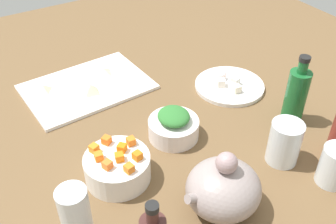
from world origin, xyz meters
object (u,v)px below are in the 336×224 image
Objects in this scene: bowl_carrots at (118,168)px; bottle_1 at (296,95)px; drinking_glass_0 at (76,217)px; cutting_board at (87,87)px; drinking_glass_1 at (284,143)px; drinking_glass_2 at (335,166)px; plate_tofu at (229,86)px; bowl_greens at (174,129)px; teapot at (223,188)px.

bottle_1 is at bearing 173.53° from bowl_carrots.
drinking_glass_0 reaches higher than bowl_carrots.
cutting_board is 60.21cm from drinking_glass_1.
drinking_glass_2 is at bearing 116.89° from cutting_board.
bottle_1 is at bearing 101.60° from plate_tofu.
bottle_1 reaches higher than drinking_glass_1.
bowl_greens is at bearing 108.00° from cutting_board.
bowl_carrots is 1.38× the size of drinking_glass_1.
drinking_glass_2 reaches higher than cutting_board.
cutting_board is at bearing -63.11° from drinking_glass_2.
bowl_greens is at bearing -152.63° from drinking_glass_0.
drinking_glass_2 is at bearing 112.54° from drinking_glass_1.
drinking_glass_0 is at bearing -15.72° from drinking_glass_2.
drinking_glass_1 is (9.01, 30.83, 4.85)cm from plate_tofu.
drinking_glass_0 is 1.30× the size of drinking_glass_1.
drinking_glass_1 is (-17.46, 20.85, 2.91)cm from bowl_greens.
bottle_1 reaches higher than drinking_glass_0.
bowl_carrots reaches higher than plate_tofu.
cutting_board is 2.54× the size of drinking_glass_0.
plate_tofu is 1.91× the size of drinking_glass_1.
bowl_greens is 0.75× the size of teapot.
cutting_board is at bearing -62.25° from drinking_glass_1.
drinking_glass_0 is (32.08, 16.60, 4.55)cm from bowl_greens.
bowl_carrots is at bearing 16.41° from bowl_greens.
bowl_greens reaches higher than plate_tofu.
drinking_glass_1 is (13.32, 9.84, -2.68)cm from bottle_1.
teapot reaches higher than plate_tofu.
teapot is at bearing -15.53° from drinking_glass_2.
bowl_carrots is (18.44, 5.43, 0.57)cm from bowl_greens.
bowl_greens is 33.17cm from bottle_1.
bottle_1 is at bearing -112.83° from drinking_glass_2.
plate_tofu reaches higher than cutting_board.
bottle_1 reaches higher than cutting_board.
cutting_board is 33.97cm from bowl_greens.
drinking_glass_1 reaches higher than bowl_greens.
bowl_greens is at bearing -19.68° from bottle_1.
drinking_glass_1 reaches higher than plate_tofu.
drinking_glass_1 is at bearing 156.76° from bowl_carrots.
drinking_glass_2 is at bearing 124.68° from bowl_greens.
bowl_carrots is 48.34cm from drinking_glass_2.
bowl_greens is (-10.48, 32.25, 2.04)cm from cutting_board.
bowl_carrots is 18.07cm from drinking_glass_0.
bowl_greens is at bearing -98.54° from teapot.
drinking_glass_0 is 56.24cm from drinking_glass_2.
drinking_glass_1 reaches higher than cutting_board.
bottle_1 reaches higher than teapot.
cutting_board is 53.82cm from drinking_glass_0.
drinking_glass_2 reaches higher than bowl_greens.
bowl_greens is 25.19cm from teapot.
drinking_glass_2 is (-25.72, 7.15, -1.17)cm from teapot.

